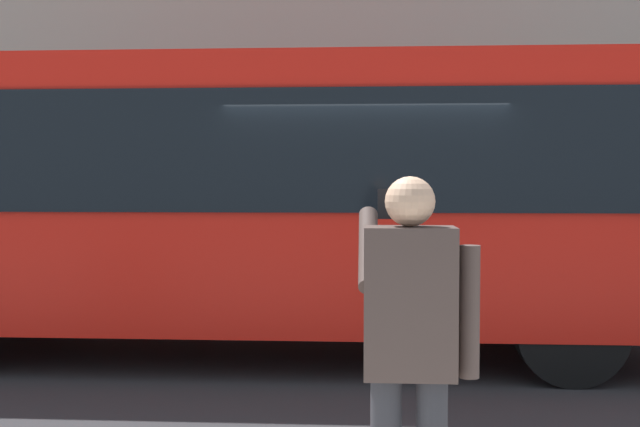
% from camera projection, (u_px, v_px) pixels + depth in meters
% --- Properties ---
extents(ground_plane, '(60.00, 60.00, 0.00)m').
position_uv_depth(ground_plane, '(364.00, 358.00, 7.68)').
color(ground_plane, '#2B2B2D').
extents(red_bus, '(9.05, 2.54, 3.08)m').
position_uv_depth(red_bus, '(253.00, 195.00, 7.86)').
color(red_bus, red).
rests_on(red_bus, ground_plane).
extents(pedestrian_photographer, '(0.53, 0.52, 1.70)m').
position_uv_depth(pedestrian_photographer, '(410.00, 338.00, 3.27)').
color(pedestrian_photographer, '#2D2D33').
rests_on(pedestrian_photographer, sidewalk_curb).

